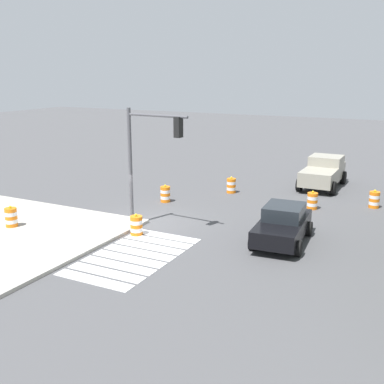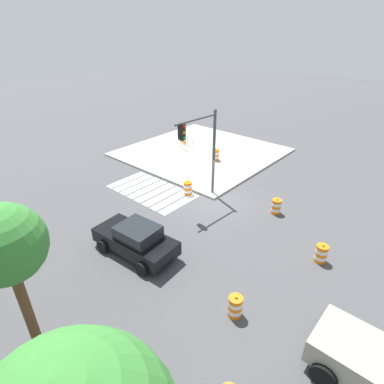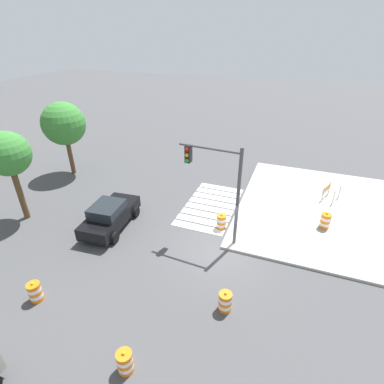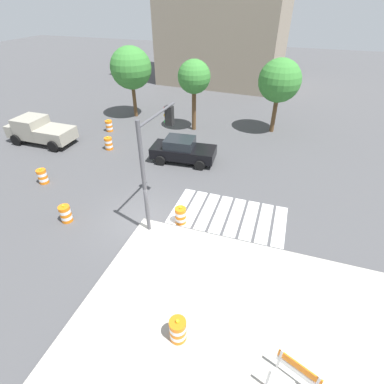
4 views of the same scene
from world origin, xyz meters
name	(u,v)px [view 4 (image 4 of 4)]	position (x,y,z in m)	size (l,w,h in m)	color
ground_plane	(144,221)	(0.00, 0.00, 0.00)	(120.00, 120.00, 0.00)	#474749
crosswalk_stripes	(228,215)	(4.00, 1.80, 0.01)	(5.85, 3.20, 0.02)	silver
sports_car	(183,150)	(-0.31, 6.66, 0.81)	(4.43, 2.40, 1.63)	black
pickup_truck	(39,130)	(-11.70, 6.01, 0.97)	(5.16, 2.36, 1.92)	gray
traffic_barrel_near_corner	(43,176)	(-7.39, 1.32, 0.45)	(0.56, 0.56, 1.02)	orange
traffic_barrel_crosswalk_end	(66,214)	(-3.71, -1.23, 0.45)	(0.56, 0.56, 1.02)	orange
traffic_barrel_median_near	(109,143)	(-6.09, 6.61, 0.45)	(0.56, 0.56, 1.02)	orange
traffic_barrel_median_far	(109,126)	(-7.88, 9.58, 0.45)	(0.56, 0.56, 1.02)	orange
traffic_barrel_far_curb	(181,215)	(1.84, 0.48, 0.45)	(0.56, 0.56, 1.02)	orange
traffic_barrel_on_sidewalk	(178,330)	(3.85, -5.22, 0.60)	(0.56, 0.56, 1.02)	orange
construction_barricade	(296,375)	(7.53, -5.46, 0.72)	(1.44, 1.18, 1.00)	silver
traffic_light_pole	(155,149)	(0.66, 0.54, 3.91)	(0.48, 3.29, 5.50)	#4C4C51
street_tree_streetside_near	(131,68)	(-7.44, 13.49, 4.22)	(3.52, 3.52, 6.00)	brown
street_tree_streetside_mid	(280,81)	(4.98, 13.82, 4.06)	(3.22, 3.22, 5.70)	brown
street_tree_streetside_far	(194,77)	(-1.31, 12.19, 4.20)	(2.54, 2.54, 5.53)	brown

